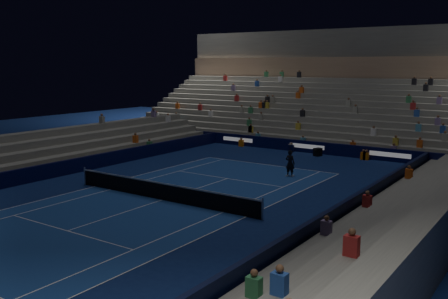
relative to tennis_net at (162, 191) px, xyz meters
name	(u,v)px	position (x,y,z in m)	size (l,w,h in m)	color
ground	(162,200)	(0.00, 0.00, -0.50)	(90.00, 90.00, 0.00)	#0D1D51
court_surface	(162,200)	(0.00, 0.00, -0.50)	(10.97, 23.77, 0.01)	navy
sponsor_barrier_far	(307,147)	(0.00, 18.50, 0.00)	(44.00, 0.25, 1.00)	black
sponsor_barrier_east	(327,222)	(9.70, 0.00, 0.00)	(0.25, 37.00, 1.00)	black
sponsor_barrier_west	(52,170)	(-9.70, 0.00, 0.00)	(0.25, 37.00, 1.00)	#080A32
grandstand_main	(349,106)	(0.00, 27.90, 2.87)	(44.00, 15.20, 11.20)	slate
grandstand_east	(408,227)	(13.17, 0.00, 0.41)	(5.00, 37.00, 2.50)	slate
grandstand_west	(20,159)	(-13.17, 0.00, 0.41)	(5.00, 37.00, 2.50)	slate
tennis_net	(162,191)	(0.00, 0.00, 0.00)	(12.90, 0.10, 1.10)	#B2B2B7
tennis_player	(290,163)	(3.07, 9.32, 0.40)	(0.66, 0.43, 1.80)	black
broadcast_camera	(318,152)	(1.41, 17.44, -0.17)	(0.66, 1.03, 0.66)	black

